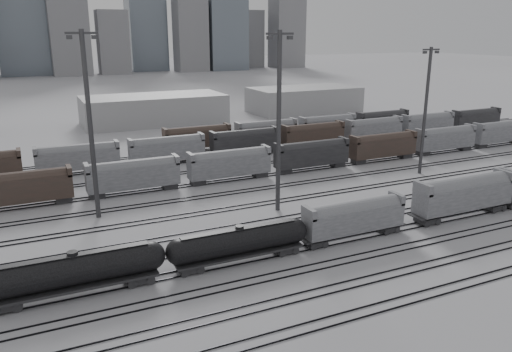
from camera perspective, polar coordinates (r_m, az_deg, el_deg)
name	(u,v)px	position (r m, az deg, el deg)	size (l,w,h in m)	color
ground	(269,260)	(59.23, 1.50, -9.55)	(900.00, 900.00, 0.00)	silver
tracks	(216,212)	(74.02, -4.55, -4.12)	(220.00, 71.50, 0.16)	black
tank_car_a	(74,271)	(53.95, -20.05, -10.19)	(18.54, 3.09, 4.58)	black
tank_car_b	(240,242)	(57.76, -1.89, -7.55)	(17.35, 2.89, 4.29)	black
hopper_car_a	(354,216)	(64.90, 11.14, -4.51)	(14.09, 2.80, 5.04)	black
hopper_car_b	(464,193)	(76.98, 22.66, -1.79)	(16.26, 3.23, 5.81)	black
light_mast_b	(90,122)	(71.98, -18.46, 5.85)	(4.17, 0.67, 26.04)	#39393B
light_mast_c	(279,119)	(71.38, 2.62, 6.54)	(4.15, 0.66, 25.94)	#39393B
light_mast_d	(426,108)	(96.35, 18.81, 7.33)	(3.70, 0.59, 23.10)	#39393B
bg_string_near	(230,165)	(88.84, -3.05, 1.24)	(151.00, 3.00, 5.60)	gray
bg_string_mid	(245,143)	(106.94, -1.29, 3.84)	(151.00, 3.00, 5.60)	black
bg_string_far	(298,130)	(121.67, 4.77, 5.31)	(66.00, 3.00, 5.60)	#43312A
warehouse_mid	(154,109)	(148.25, -11.58, 7.48)	(40.00, 18.00, 8.00)	#939496
warehouse_right	(304,100)	(166.94, 5.51, 8.68)	(35.00, 18.00, 8.00)	#939496
skyline	(77,15)	(329.63, -19.80, 16.90)	(316.00, 22.40, 95.00)	gray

